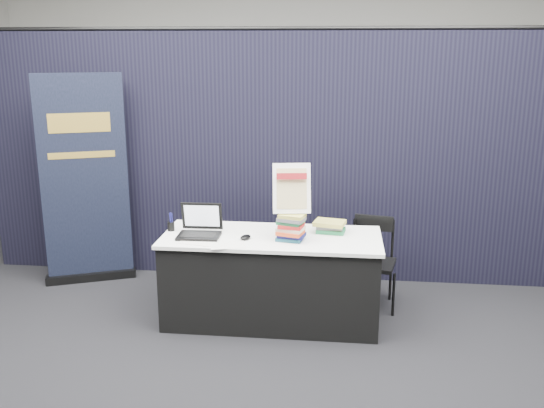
{
  "coord_description": "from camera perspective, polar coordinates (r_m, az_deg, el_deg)",
  "views": [
    {
      "loc": [
        0.54,
        -4.17,
        2.27
      ],
      "look_at": [
        0.0,
        0.55,
        1.02
      ],
      "focal_mm": 40.0,
      "sensor_mm": 36.0,
      "label": 1
    }
  ],
  "objects": [
    {
      "name": "floor",
      "position": [
        4.78,
        -0.81,
        -13.62
      ],
      "size": [
        8.0,
        8.0,
        0.0
      ],
      "primitive_type": "plane",
      "color": "black",
      "rests_on": "ground"
    },
    {
      "name": "wall_back",
      "position": [
        8.21,
        2.73,
        11.08
      ],
      "size": [
        8.0,
        0.02,
        3.5
      ],
      "primitive_type": "cube",
      "color": "#A2A099",
      "rests_on": "floor"
    },
    {
      "name": "drape_partition",
      "position": [
        5.9,
        1.11,
        4.27
      ],
      "size": [
        6.0,
        0.08,
        2.4
      ],
      "primitive_type": "cube",
      "color": "black",
      "rests_on": "floor"
    },
    {
      "name": "display_table",
      "position": [
        5.12,
        -0.05,
        -6.99
      ],
      "size": [
        1.8,
        0.75,
        0.75
      ],
      "color": "black",
      "rests_on": "floor"
    },
    {
      "name": "laptop",
      "position": [
        5.02,
        -6.8,
        -2.29
      ],
      "size": [
        0.35,
        0.28,
        0.26
      ],
      "rotation": [
        0.0,
        0.0,
        0.03
      ],
      "color": "black",
      "rests_on": "display_table"
    },
    {
      "name": "mouse",
      "position": [
        4.9,
        -2.51,
        -3.14
      ],
      "size": [
        0.11,
        0.13,
        0.04
      ],
      "primitive_type": "ellipsoid",
      "rotation": [
        0.0,
        0.0,
        -0.42
      ],
      "color": "black",
      "rests_on": "display_table"
    },
    {
      "name": "brochure_left",
      "position": [
        4.89,
        -6.86,
        -3.49
      ],
      "size": [
        0.32,
        0.26,
        0.0
      ],
      "primitive_type": "cube",
      "rotation": [
        0.0,
        0.0,
        -0.23
      ],
      "color": "white",
      "rests_on": "display_table"
    },
    {
      "name": "brochure_mid",
      "position": [
        4.98,
        -7.04,
        -3.14
      ],
      "size": [
        0.3,
        0.23,
        0.0
      ],
      "primitive_type": "cube",
      "rotation": [
        0.0,
        0.0,
        -0.11
      ],
      "color": "silver",
      "rests_on": "display_table"
    },
    {
      "name": "brochure_right",
      "position": [
        4.77,
        -4.2,
        -3.86
      ],
      "size": [
        0.32,
        0.26,
        0.0
      ],
      "primitive_type": "cube",
      "rotation": [
        0.0,
        0.0,
        0.27
      ],
      "color": "silver",
      "rests_on": "display_table"
    },
    {
      "name": "pen_cup",
      "position": [
        5.19,
        -9.48,
        -2.09
      ],
      "size": [
        0.07,
        0.07,
        0.08
      ],
      "primitive_type": "cylinder",
      "rotation": [
        0.0,
        0.0,
        -0.25
      ],
      "color": "black",
      "rests_on": "display_table"
    },
    {
      "name": "book_stack_tall",
      "position": [
        4.84,
        1.81,
        -2.19
      ],
      "size": [
        0.23,
        0.2,
        0.22
      ],
      "rotation": [
        0.0,
        0.0,
        -0.22
      ],
      "color": "navy",
      "rests_on": "display_table"
    },
    {
      "name": "book_stack_short",
      "position": [
        5.1,
        5.45,
        -2.11
      ],
      "size": [
        0.25,
        0.21,
        0.1
      ],
      "rotation": [
        0.0,
        0.0,
        -0.14
      ],
      "color": "#1F7444",
      "rests_on": "display_table"
    },
    {
      "name": "info_sign",
      "position": [
        4.79,
        1.87,
        1.43
      ],
      "size": [
        0.31,
        0.17,
        0.41
      ],
      "rotation": [
        0.0,
        0.0,
        0.15
      ],
      "color": "black",
      "rests_on": "book_stack_tall"
    },
    {
      "name": "pullup_banner",
      "position": [
        6.09,
        -17.15,
        1.05
      ],
      "size": [
        0.83,
        0.42,
        2.03
      ],
      "rotation": [
        0.0,
        0.0,
        0.39
      ],
      "color": "black",
      "rests_on": "floor"
    },
    {
      "name": "stacking_chair",
      "position": [
        5.45,
        9.51,
        -5.06
      ],
      "size": [
        0.43,
        0.43,
        0.8
      ],
      "rotation": [
        0.0,
        0.0,
        -0.2
      ],
      "color": "black",
      "rests_on": "floor"
    }
  ]
}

